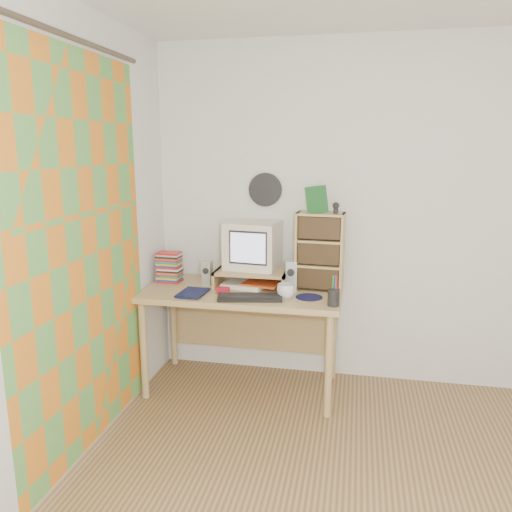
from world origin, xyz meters
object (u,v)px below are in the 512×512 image
at_px(keyboard, 250,297).
at_px(dvd_stack, 169,266).
at_px(desk, 244,305).
at_px(mug, 286,291).
at_px(cd_rack, 320,252).
at_px(diary, 181,290).
at_px(crt_monitor, 252,246).

xyz_separation_m(keyboard, dvd_stack, (-0.69, 0.32, 0.11)).
bearing_deg(dvd_stack, desk, -1.92).
height_order(desk, mug, mug).
height_order(desk, cd_rack, cd_rack).
relative_size(cd_rack, diary, 2.54).
bearing_deg(crt_monitor, cd_rack, 3.37).
distance_m(crt_monitor, mug, 0.48).
relative_size(dvd_stack, cd_rack, 0.44).
height_order(crt_monitor, keyboard, crt_monitor).
bearing_deg(keyboard, desk, 99.83).
distance_m(desk, diary, 0.49).
distance_m(keyboard, cd_rack, 0.61).
bearing_deg(diary, mug, 6.53).
bearing_deg(mug, cd_rack, 52.10).
distance_m(desk, keyboard, 0.33).
relative_size(keyboard, mug, 3.50).
height_order(desk, dvd_stack, dvd_stack).
height_order(keyboard, dvd_stack, dvd_stack).
height_order(desk, keyboard, keyboard).
relative_size(crt_monitor, mug, 2.94).
xyz_separation_m(desk, diary, (-0.39, -0.24, 0.16)).
relative_size(keyboard, dvd_stack, 1.77).
bearing_deg(keyboard, crt_monitor, 89.44).
bearing_deg(desk, mug, -31.04).
xyz_separation_m(desk, crt_monitor, (0.04, 0.09, 0.42)).
distance_m(keyboard, mug, 0.24).
height_order(desk, crt_monitor, crt_monitor).
relative_size(desk, crt_monitor, 3.91).
relative_size(desk, cd_rack, 2.56).
distance_m(crt_monitor, diary, 0.61).
height_order(crt_monitor, cd_rack, cd_rack).
relative_size(keyboard, diary, 1.97).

